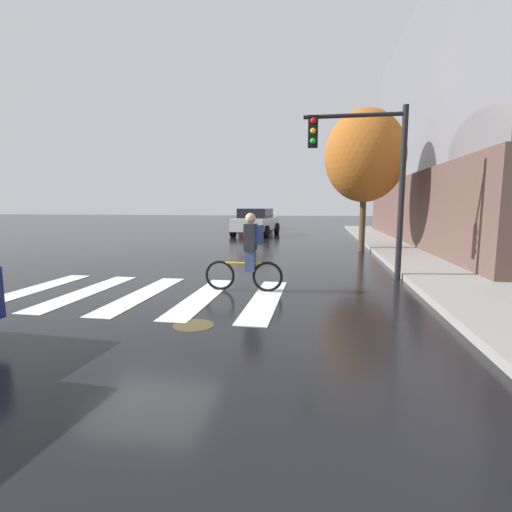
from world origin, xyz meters
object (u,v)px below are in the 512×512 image
(sedan_mid, at_px, (256,222))
(cyclist, at_px, (249,253))
(manhole_cover, at_px, (193,325))
(sedan_far, at_px, (256,219))
(street_tree_near, at_px, (365,156))
(traffic_light_near, at_px, (368,163))
(fire_hydrant, at_px, (439,243))

(sedan_mid, distance_m, cyclist, 15.23)
(manhole_cover, height_order, sedan_far, sedan_far)
(street_tree_near, bearing_deg, sedan_far, 115.97)
(traffic_light_near, bearing_deg, fire_hydrant, 55.45)
(sedan_mid, relative_size, traffic_light_near, 1.17)
(cyclist, xyz_separation_m, street_tree_near, (3.18, 7.89, 2.92))
(manhole_cover, distance_m, fire_hydrant, 10.73)
(manhole_cover, distance_m, sedan_mid, 17.63)
(sedan_far, xyz_separation_m, fire_hydrant, (9.09, -15.06, -0.27))
(sedan_far, bearing_deg, traffic_light_near, -72.93)
(street_tree_near, bearing_deg, fire_hydrant, -31.54)
(sedan_mid, relative_size, street_tree_near, 0.88)
(cyclist, bearing_deg, traffic_light_near, 35.56)
(traffic_light_near, bearing_deg, sedan_far, 107.07)
(cyclist, distance_m, street_tree_near, 8.99)
(cyclist, relative_size, traffic_light_near, 0.41)
(manhole_cover, height_order, street_tree_near, street_tree_near)
(manhole_cover, bearing_deg, fire_hydrant, 55.20)
(sedan_mid, relative_size, fire_hydrant, 6.28)
(cyclist, bearing_deg, street_tree_near, 68.05)
(sedan_far, distance_m, fire_hydrant, 17.59)
(sedan_mid, relative_size, sedan_far, 1.07)
(sedan_far, bearing_deg, manhole_cover, -82.89)
(cyclist, distance_m, traffic_light_near, 3.78)
(traffic_light_near, xyz_separation_m, fire_hydrant, (3.09, 4.49, -2.33))
(sedan_mid, bearing_deg, cyclist, -81.05)
(traffic_light_near, height_order, street_tree_near, street_tree_near)
(cyclist, distance_m, fire_hydrant, 8.53)
(traffic_light_near, xyz_separation_m, street_tree_near, (0.58, 6.03, 0.90))
(fire_hydrant, relative_size, street_tree_near, 0.14)
(cyclist, height_order, street_tree_near, street_tree_near)
(sedan_mid, bearing_deg, fire_hydrant, -47.19)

